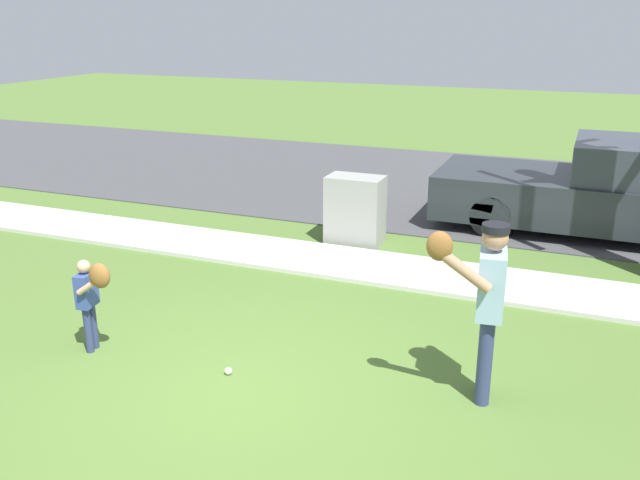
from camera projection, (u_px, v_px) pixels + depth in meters
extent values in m
plane|color=#4C6B2D|center=(356.00, 269.00, 9.43)|extent=(48.00, 48.00, 0.00)
cube|color=beige|center=(359.00, 265.00, 9.50)|extent=(36.00, 1.20, 0.06)
cube|color=#424244|center=(439.00, 185.00, 13.91)|extent=(36.00, 6.80, 0.02)
cylinder|color=navy|center=(485.00, 362.00, 6.08)|extent=(0.13, 0.13, 0.83)
cylinder|color=navy|center=(485.00, 353.00, 6.23)|extent=(0.13, 0.13, 0.83)
cube|color=#8CADC6|center=(491.00, 284.00, 5.93)|extent=(0.28, 0.43, 0.59)
sphere|color=#A87A5B|center=(495.00, 238.00, 5.80)|extent=(0.23, 0.23, 0.23)
cylinder|color=black|center=(496.00, 228.00, 5.77)|extent=(0.24, 0.24, 0.07)
cylinder|color=#A87A5B|center=(462.00, 269.00, 5.69)|extent=(0.52, 0.17, 0.40)
ellipsoid|color=brown|center=(440.00, 246.00, 5.68)|extent=(0.24, 0.17, 0.26)
cylinder|color=#A87A5B|center=(492.00, 272.00, 6.16)|extent=(0.10, 0.10, 0.56)
cylinder|color=navy|center=(93.00, 326.00, 7.16)|extent=(0.08, 0.08, 0.50)
cylinder|color=navy|center=(88.00, 330.00, 7.07)|extent=(0.08, 0.08, 0.50)
cube|color=#33478C|center=(86.00, 290.00, 6.98)|extent=(0.17, 0.26, 0.35)
sphere|color=tan|center=(84.00, 266.00, 6.90)|extent=(0.14, 0.14, 0.14)
cylinder|color=tan|center=(94.00, 284.00, 7.11)|extent=(0.06, 0.06, 0.33)
cylinder|color=tan|center=(90.00, 285.00, 6.77)|extent=(0.31, 0.10, 0.24)
ellipsoid|color=brown|center=(100.00, 276.00, 6.71)|extent=(0.24, 0.17, 0.26)
sphere|color=white|center=(228.00, 371.00, 6.69)|extent=(0.07, 0.07, 0.07)
cube|color=gray|center=(355.00, 210.00, 10.32)|extent=(0.84, 0.51, 1.04)
cube|color=#23282D|center=(604.00, 200.00, 10.80)|extent=(5.20, 1.95, 0.70)
cube|color=#2D333D|center=(637.00, 161.00, 10.45)|extent=(1.82, 1.79, 0.60)
cylinder|color=black|center=(491.00, 216.00, 10.68)|extent=(0.64, 0.22, 0.64)
cylinder|color=black|center=(506.00, 190.00, 12.20)|extent=(0.64, 0.22, 0.64)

